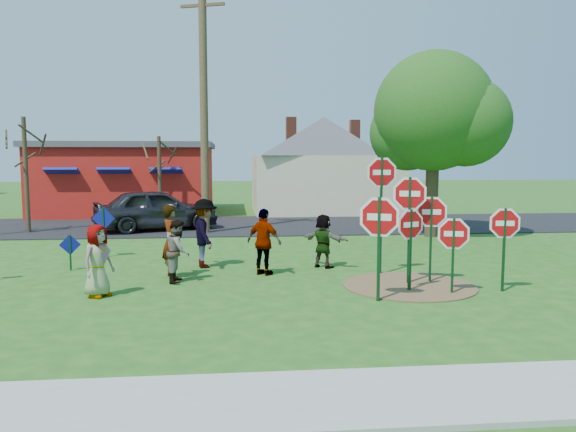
% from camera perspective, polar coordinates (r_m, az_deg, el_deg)
% --- Properties ---
extents(ground, '(120.00, 120.00, 0.00)m').
position_cam_1_polar(ground, '(14.31, -6.64, -6.59)').
color(ground, '#235016').
rests_on(ground, ground).
extents(sidewalk, '(22.00, 1.80, 0.08)m').
position_cam_1_polar(sidewalk, '(7.44, -7.61, -18.43)').
color(sidewalk, '#9E9E99').
rests_on(sidewalk, ground).
extents(road, '(120.00, 7.50, 0.04)m').
position_cam_1_polar(road, '(25.66, -6.21, -0.95)').
color(road, black).
rests_on(road, ground).
extents(dirt_patch, '(3.20, 3.20, 0.03)m').
position_cam_1_polar(dirt_patch, '(13.99, 12.19, -6.92)').
color(dirt_patch, brown).
rests_on(dirt_patch, ground).
extents(red_building, '(9.40, 7.69, 3.90)m').
position_cam_1_polar(red_building, '(32.50, -15.90, 3.75)').
color(red_building, '#A01E10').
rests_on(red_building, ground).
extents(cream_house, '(9.40, 9.40, 6.50)m').
position_cam_1_polar(cream_house, '(32.40, 3.66, 5.66)').
color(cream_house, beige).
rests_on(cream_house, ground).
extents(stop_sign_a, '(1.09, 0.48, 2.42)m').
position_cam_1_polar(stop_sign_a, '(12.18, 9.25, -0.97)').
color(stop_sign_a, '#0F391B').
rests_on(stop_sign_a, ground).
extents(stop_sign_b, '(1.08, 0.07, 3.25)m').
position_cam_1_polar(stop_sign_b, '(14.96, 9.47, 3.13)').
color(stop_sign_b, '#0F391B').
rests_on(stop_sign_b, ground).
extents(stop_sign_c, '(1.08, 0.32, 2.78)m').
position_cam_1_polar(stop_sign_c, '(13.96, 12.24, 1.08)').
color(stop_sign_c, '#0F391B').
rests_on(stop_sign_c, ground).
extents(stop_sign_d, '(1.01, 0.28, 2.29)m').
position_cam_1_polar(stop_sign_d, '(14.28, 14.36, -0.21)').
color(stop_sign_d, '#0F391B').
rests_on(stop_sign_d, ground).
extents(stop_sign_e, '(0.95, 0.27, 1.87)m').
position_cam_1_polar(stop_sign_e, '(13.24, 16.45, -2.29)').
color(stop_sign_e, '#0F391B').
rests_on(stop_sign_e, ground).
extents(stop_sign_f, '(0.95, 0.18, 2.08)m').
position_cam_1_polar(stop_sign_f, '(13.85, 21.15, -1.25)').
color(stop_sign_f, '#0F391B').
rests_on(stop_sign_f, ground).
extents(stop_sign_g, '(0.92, 0.37, 2.05)m').
position_cam_1_polar(stop_sign_g, '(13.26, 12.33, -1.55)').
color(stop_sign_g, '#0F391B').
rests_on(stop_sign_g, ground).
extents(blue_diamond_c, '(0.57, 0.11, 1.00)m').
position_cam_1_polar(blue_diamond_c, '(16.55, -21.26, -3.10)').
color(blue_diamond_c, '#0F391B').
rests_on(blue_diamond_c, ground).
extents(blue_diamond_d, '(0.72, 0.17, 1.58)m').
position_cam_1_polar(blue_diamond_d, '(18.33, -18.22, -0.96)').
color(blue_diamond_d, '#0F391B').
rests_on(blue_diamond_d, ground).
extents(person_a, '(0.86, 0.95, 1.63)m').
position_cam_1_polar(person_a, '(13.22, -18.77, -4.31)').
color(person_a, '#3B4D8E').
rests_on(person_a, ground).
extents(person_b, '(0.66, 0.80, 1.89)m').
position_cam_1_polar(person_b, '(14.83, -11.78, -2.52)').
color(person_b, '#256563').
rests_on(person_b, ground).
extents(person_c, '(0.63, 0.79, 1.56)m').
position_cam_1_polar(person_c, '(14.27, -11.09, -3.50)').
color(person_c, brown).
rests_on(person_c, ground).
extents(person_d, '(0.97, 1.38, 1.95)m').
position_cam_1_polar(person_d, '(15.99, -8.48, -1.74)').
color(person_d, '#2E2E33').
rests_on(person_d, ground).
extents(person_e, '(1.09, 0.96, 1.77)m').
position_cam_1_polar(person_e, '(14.81, -2.44, -2.65)').
color(person_e, '#4B3460').
rests_on(person_e, ground).
extents(person_f, '(1.37, 1.24, 1.52)m').
position_cam_1_polar(person_f, '(15.83, 3.62, -2.54)').
color(person_f, '#1B482A').
rests_on(person_f, ground).
extents(suv, '(5.54, 3.70, 1.75)m').
position_cam_1_polar(suv, '(24.37, -13.23, 0.67)').
color(suv, '#303135').
rests_on(suv, road).
extents(utility_pole, '(2.42, 0.97, 10.32)m').
position_cam_1_polar(utility_pole, '(23.16, -8.55, 11.69)').
color(utility_pole, '#4C3823').
rests_on(utility_pole, ground).
extents(leafy_tree, '(5.05, 4.61, 7.18)m').
position_cam_1_polar(leafy_tree, '(22.70, 14.87, 9.62)').
color(leafy_tree, '#382819').
rests_on(leafy_tree, ground).
extents(bare_tree_east, '(1.80, 1.80, 4.10)m').
position_cam_1_polar(bare_tree_east, '(27.67, -12.93, 4.91)').
color(bare_tree_east, '#382819').
rests_on(bare_tree_east, ground).
extents(bare_tree_mid, '(1.80, 1.80, 4.73)m').
position_cam_1_polar(bare_tree_mid, '(25.22, -25.14, 5.33)').
color(bare_tree_mid, '#382819').
rests_on(bare_tree_mid, ground).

